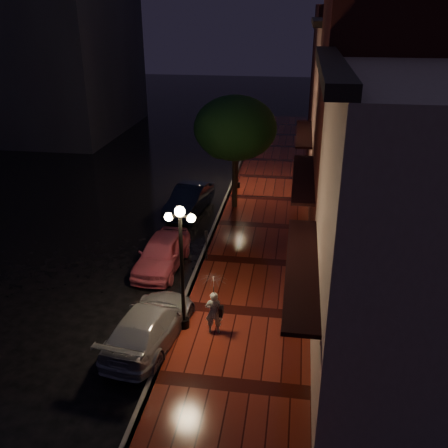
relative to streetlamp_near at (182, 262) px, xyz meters
The scene contains 15 objects.
ground 5.65m from the streetlamp_near, 94.00° to the left, with size 120.00×120.00×0.00m, color black.
sidewalk 5.91m from the streetlamp_near, 69.19° to the left, with size 4.50×60.00×0.15m, color #43120C.
curb 5.61m from the streetlamp_near, 94.00° to the left, with size 0.25×60.00×0.15m, color #595451.
storefront_near 6.92m from the streetlamp_near, ahead, with size 5.00×8.00×8.50m, color gray.
storefront_mid 10.08m from the streetlamp_near, 46.47° to the left, with size 5.00×8.00×11.00m, color #511914.
storefront_far 16.52m from the streetlamp_near, 66.09° to the left, with size 5.00×8.00×9.00m, color #8C5951.
storefront_extra 25.98m from the streetlamp_near, 75.10° to the left, with size 5.00×12.00×10.00m, color #511914.
streetlamp_near is the anchor object (origin of this frame).
streetlamp_far 14.00m from the streetlamp_near, 90.00° to the left, with size 0.96×0.36×4.31m.
street_tree 11.12m from the streetlamp_near, 88.65° to the left, with size 4.16×4.16×5.80m.
pink_car 4.90m from the streetlamp_near, 114.07° to the left, with size 1.63×4.05×1.38m, color #CF556A.
navy_car 10.60m from the streetlamp_near, 101.19° to the left, with size 1.49×4.26×1.41m, color black.
silver_car 2.29m from the streetlamp_near, 142.50° to the right, with size 1.82×4.47×1.30m, color #929399.
woman_with_umbrella 1.49m from the streetlamp_near, ahead, with size 0.87×0.89×2.10m.
parking_meter 5.19m from the streetlamp_near, 91.65° to the left, with size 0.12×0.10×1.28m.
Camera 1 is at (3.72, -18.45, 9.97)m, focal length 40.00 mm.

